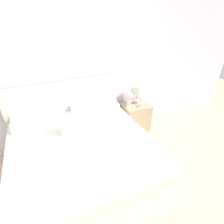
% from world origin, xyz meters
% --- Properties ---
extents(ground_plane, '(12.00, 12.00, 0.00)m').
position_xyz_m(ground_plane, '(0.00, 0.00, 0.00)').
color(ground_plane, '#CCB28E').
extents(wall_back, '(8.00, 0.06, 2.60)m').
position_xyz_m(wall_back, '(0.00, 0.07, 1.30)').
color(wall_back, white).
rests_on(wall_back, ground_plane).
extents(bed, '(1.94, 1.95, 1.19)m').
position_xyz_m(bed, '(0.00, -0.91, 0.35)').
color(bed, white).
rests_on(bed, ground_plane).
extents(nightstand, '(0.51, 0.46, 0.59)m').
position_xyz_m(nightstand, '(1.32, -0.24, 0.29)').
color(nightstand, tan).
rests_on(nightstand, ground_plane).
extents(table_lamp, '(0.23, 0.23, 0.37)m').
position_xyz_m(table_lamp, '(1.36, -0.16, 0.86)').
color(table_lamp, '#A8B2BC').
rests_on(table_lamp, nightstand).
extents(flower_vase, '(0.17, 0.17, 0.30)m').
position_xyz_m(flower_vase, '(1.15, -0.22, 0.78)').
color(flower_vase, silver).
rests_on(flower_vase, nightstand).
extents(teacup, '(0.11, 0.11, 0.07)m').
position_xyz_m(teacup, '(1.38, -0.33, 0.62)').
color(teacup, white).
rests_on(teacup, nightstand).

